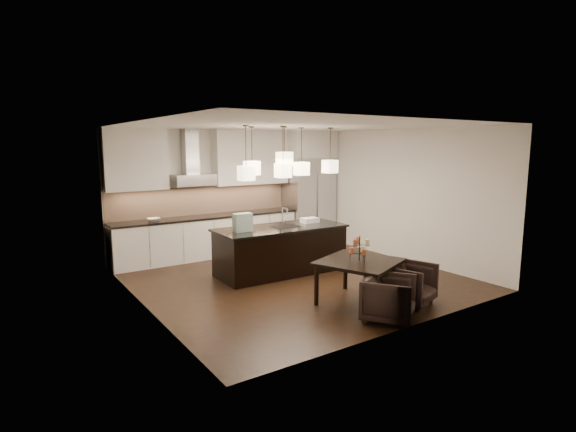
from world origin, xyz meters
TOP-DOWN VIEW (x-y plane):
  - floor at (0.00, 0.00)m, footprint 5.50×5.50m
  - ceiling at (0.00, 0.00)m, footprint 5.50×5.50m
  - wall_back at (0.00, 2.76)m, footprint 5.50×0.02m
  - wall_front at (0.00, -2.76)m, footprint 5.50×0.02m
  - wall_left at (-2.76, 0.00)m, footprint 0.02×5.50m
  - wall_right at (2.76, 0.00)m, footprint 0.02×5.50m
  - refrigerator at (2.10, 2.38)m, footprint 1.20×0.72m
  - fridge_panel at (2.10, 2.38)m, footprint 1.26×0.72m
  - lower_cabinets at (-0.62, 2.43)m, footprint 4.21×0.62m
  - countertop at (-0.62, 2.43)m, footprint 4.21×0.66m
  - backsplash at (-0.62, 2.73)m, footprint 4.21×0.02m
  - upper_cab_left at (-2.10, 2.57)m, footprint 1.25×0.35m
  - upper_cab_right at (0.55, 2.57)m, footprint 1.85×0.35m
  - hood_canopy at (-0.93, 2.48)m, footprint 0.90×0.52m
  - hood_chimney at (-0.93, 2.59)m, footprint 0.30×0.28m
  - fruit_bowl at (-1.84, 2.38)m, footprint 0.26×0.26m
  - island_body at (0.01, 0.46)m, footprint 2.48×1.04m
  - island_top at (0.01, 0.46)m, footprint 2.56×1.12m
  - faucet at (0.11, 0.56)m, footprint 0.10×0.24m
  - tote_bag at (-0.82, 0.45)m, footprint 0.34×0.19m
  - food_container at (0.75, 0.53)m, footprint 0.34×0.24m
  - dining_table at (0.11, -1.63)m, footprint 1.46×1.46m
  - candelabra at (0.11, -1.63)m, footprint 0.42×0.42m
  - candle_a at (0.22, -1.59)m, footprint 0.09×0.09m
  - candle_b at (0.01, -1.56)m, footprint 0.09×0.09m
  - candle_c at (0.09, -1.76)m, footprint 0.09×0.09m
  - candle_d at (0.17, -1.52)m, footprint 0.09×0.09m
  - candle_e at (-0.01, -1.66)m, footprint 0.09×0.09m
  - candle_f at (0.17, -1.74)m, footprint 0.09×0.09m
  - armchair_left at (-0.06, -2.42)m, footprint 0.97×0.97m
  - armchair_right at (0.71, -2.12)m, footprint 0.88×0.89m
  - pendant_a at (-0.77, 0.38)m, footprint 0.24×0.24m
  - pendant_b at (-0.46, 0.73)m, footprint 0.24×0.24m
  - pendant_c at (0.05, 0.40)m, footprint 0.24×0.24m
  - pendant_d at (0.60, 0.61)m, footprint 0.24×0.24m
  - pendant_e at (1.13, 0.37)m, footprint 0.24×0.24m
  - pendant_f at (-0.07, 0.26)m, footprint 0.24×0.24m

SIDE VIEW (x-z plane):
  - floor at x=0.00m, z-range -0.02..0.00m
  - armchair_left at x=-0.06m, z-range 0.00..0.64m
  - armchair_right at x=0.71m, z-range 0.00..0.65m
  - dining_table at x=0.11m, z-range 0.00..0.68m
  - island_body at x=0.01m, z-range 0.00..0.86m
  - lower_cabinets at x=-0.62m, z-range 0.00..0.88m
  - candle_a at x=0.22m, z-range 0.79..0.88m
  - candle_b at x=0.01m, z-range 0.79..0.88m
  - candle_c at x=0.09m, z-range 0.79..0.88m
  - candelabra at x=0.11m, z-range 0.68..1.07m
  - island_top at x=0.01m, z-range 0.86..0.90m
  - countertop at x=-0.62m, z-range 0.88..0.92m
  - fruit_bowl at x=-1.84m, z-range 0.92..0.98m
  - food_container at x=0.75m, z-range 0.90..1.00m
  - candle_d at x=0.17m, z-range 0.94..1.03m
  - candle_e at x=-0.01m, z-range 0.94..1.03m
  - candle_f at x=0.17m, z-range 0.94..1.03m
  - tote_bag at x=-0.82m, z-range 0.90..1.24m
  - refrigerator at x=2.10m, z-range 0.00..2.15m
  - faucet at x=0.11m, z-range 0.90..1.28m
  - backsplash at x=-0.62m, z-range 0.92..1.55m
  - wall_back at x=0.00m, z-range 0.00..2.80m
  - wall_front at x=0.00m, z-range 0.00..2.80m
  - wall_left at x=-2.76m, z-range 0.00..2.80m
  - wall_right at x=2.76m, z-range 0.00..2.80m
  - hood_canopy at x=-0.93m, z-range 1.60..1.84m
  - pendant_a at x=-0.77m, z-range 1.83..2.09m
  - pendant_d at x=0.60m, z-range 1.86..2.12m
  - pendant_f at x=-0.07m, z-range 1.87..2.13m
  - pendant_b at x=-0.46m, z-range 1.90..2.16m
  - pendant_e at x=1.13m, z-range 1.90..2.16m
  - upper_cab_left at x=-2.10m, z-range 1.55..2.80m
  - upper_cab_right at x=0.55m, z-range 1.55..2.80m
  - pendant_c at x=0.05m, z-range 2.07..2.33m
  - hood_chimney at x=-0.93m, z-range 1.84..2.80m
  - fridge_panel at x=2.10m, z-range 2.15..2.80m
  - ceiling at x=0.00m, z-range 2.80..2.82m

